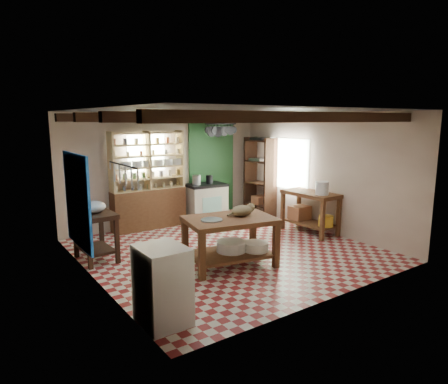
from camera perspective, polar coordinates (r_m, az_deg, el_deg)
floor at (r=7.64m, az=0.56°, el=-8.41°), size 5.00×5.00×0.02m
ceiling at (r=7.24m, az=0.60°, el=11.55°), size 5.00×5.00×0.02m
wall_back at (r=9.46m, az=-8.25°, el=3.27°), size 5.00×0.04×2.60m
wall_front at (r=5.52m, az=15.81°, el=-2.07°), size 5.00×0.04×2.60m
wall_left at (r=6.24m, az=-18.47°, el=-0.80°), size 0.04×5.00×2.60m
wall_right at (r=9.00m, az=13.68°, el=2.73°), size 0.04×5.00×2.60m
ceiling_beams at (r=7.24m, az=0.60°, el=10.60°), size 5.00×3.80×0.15m
blue_wall_patch at (r=7.14m, az=-20.21°, el=-1.18°), size 0.04×1.40×1.60m
green_wall_patch at (r=10.06m, az=-1.78°, el=3.51°), size 1.30×0.04×2.30m
window_back at (r=9.19m, az=-11.05°, el=5.49°), size 0.90×0.02×0.80m
window_right at (r=9.66m, az=9.19°, el=3.99°), size 0.02×1.30×1.20m
utensil_rail at (r=5.06m, az=-14.23°, el=2.43°), size 0.06×0.90×0.28m
pot_rack at (r=9.64m, az=-0.43°, el=8.76°), size 0.86×0.12×0.36m
shelving_unit at (r=9.08m, az=-10.78°, el=1.63°), size 1.70×0.34×2.20m
tall_rack at (r=10.16m, az=5.18°, el=2.12°), size 0.40×0.86×2.00m
work_table at (r=6.80m, az=0.84°, el=-7.07°), size 1.62×1.24×0.83m
stove at (r=9.72m, az=-2.59°, el=-1.48°), size 0.97×0.69×0.91m
prep_table at (r=7.37m, az=-17.85°, el=-6.07°), size 0.62×0.87×0.86m
white_cabinet at (r=5.00m, az=-8.81°, el=-13.00°), size 0.53×0.64×0.96m
right_counter at (r=8.90m, az=12.16°, el=-2.85°), size 0.65×1.27×0.90m
cat at (r=6.81m, az=2.59°, el=-2.67°), size 0.40×0.31×0.18m
steel_tray at (r=6.51m, az=-1.78°, el=-4.00°), size 0.42×0.42×0.02m
basin_large at (r=6.89m, az=1.04°, el=-7.75°), size 0.59×0.59×0.18m
basin_small at (r=6.94m, az=4.59°, el=-7.78°), size 0.50×0.50×0.15m
kettle_left at (r=9.50m, az=-3.94°, el=1.74°), size 0.21×0.21×0.23m
kettle_right at (r=9.67m, az=-2.09°, el=1.81°), size 0.17×0.17×0.20m
enamel_bowl at (r=7.24m, az=-18.08°, el=-2.04°), size 0.42×0.42×0.20m
white_bucket at (r=8.53m, az=13.83°, el=0.53°), size 0.28×0.28×0.28m
wicker_basket at (r=9.11m, az=10.74°, el=-2.90°), size 0.43×0.35×0.30m
yellow_tub at (r=8.64m, az=14.35°, el=-4.02°), size 0.31×0.31×0.22m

